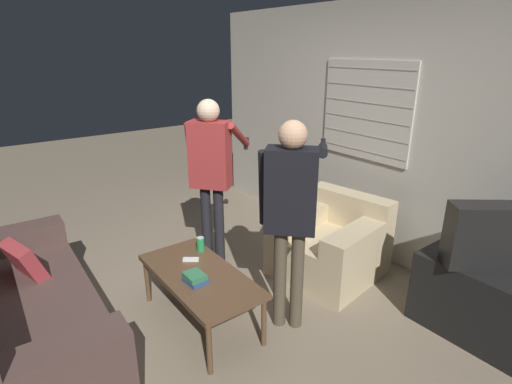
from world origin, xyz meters
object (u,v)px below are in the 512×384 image
object	(u,v)px
soda_can	(201,244)
spare_remote	(191,259)
tv	(493,236)
person_right_standing	(291,204)
book_stack	(195,278)
coffee_table	(200,278)
couch_blue	(25,316)
person_left_standing	(211,165)
armchair_beige	(331,244)

from	to	relation	value
soda_can	spare_remote	distance (m)	0.19
tv	person_right_standing	distance (m)	1.46
person_right_standing	tv	bearing A→B (deg)	5.53
person_right_standing	book_stack	bearing A→B (deg)	-162.14
soda_can	coffee_table	bearing A→B (deg)	-31.46
couch_blue	person_left_standing	size ratio (longest dim) A/B	1.22
tv	soda_can	world-z (taller)	tv
person_right_standing	soda_can	size ratio (longest dim) A/B	13.04
person_right_standing	soda_can	bearing A→B (deg)	161.47
couch_blue	book_stack	world-z (taller)	couch_blue
armchair_beige	spare_remote	distance (m)	1.40
couch_blue	coffee_table	world-z (taller)	couch_blue
person_left_standing	book_stack	distance (m)	1.20
spare_remote	soda_can	bearing A→B (deg)	162.21
couch_blue	coffee_table	bearing A→B (deg)	70.85
armchair_beige	person_left_standing	bearing A→B (deg)	36.34
spare_remote	armchair_beige	bearing A→B (deg)	115.13
couch_blue	tv	world-z (taller)	tv
armchair_beige	soda_can	size ratio (longest dim) A/B	8.23
couch_blue	soda_can	xyz separation A→B (m)	(0.12, 1.36, 0.20)
person_left_standing	spare_remote	size ratio (longest dim) A/B	13.09
armchair_beige	tv	bearing A→B (deg)	-178.65
tv	coffee_table	bearing A→B (deg)	-1.89
tv	spare_remote	size ratio (longest dim) A/B	4.92
person_right_standing	book_stack	xyz separation A→B (m)	(-0.34, -0.63, -0.56)
couch_blue	spare_remote	xyz separation A→B (m)	(0.22, 1.20, 0.14)
soda_can	spare_remote	bearing A→B (deg)	-55.33
couch_blue	spare_remote	size ratio (longest dim) A/B	16.01
couch_blue	book_stack	size ratio (longest dim) A/B	11.74
person_right_standing	person_left_standing	bearing A→B (deg)	135.07
coffee_table	person_left_standing	xyz separation A→B (m)	(-0.74, 0.57, 0.65)
armchair_beige	soda_can	bearing A→B (deg)	62.65
couch_blue	soda_can	world-z (taller)	couch_blue
couch_blue	coffee_table	distance (m)	1.24
soda_can	spare_remote	size ratio (longest dim) A/B	0.99
tv	person_left_standing	world-z (taller)	person_left_standing
coffee_table	spare_remote	xyz separation A→B (m)	(-0.21, 0.04, 0.05)
person_left_standing	person_right_standing	world-z (taller)	person_left_standing
couch_blue	coffee_table	size ratio (longest dim) A/B	1.81
book_stack	coffee_table	bearing A→B (deg)	136.53
tv	soda_can	distance (m)	2.26
tv	soda_can	xyz separation A→B (m)	(-1.70, -1.44, -0.32)
person_left_standing	soda_can	world-z (taller)	person_left_standing
armchair_beige	coffee_table	size ratio (longest dim) A/B	0.92
person_left_standing	tv	bearing A→B (deg)	-12.30
soda_can	spare_remote	world-z (taller)	soda_can
tv	person_left_standing	xyz separation A→B (m)	(-2.12, -1.06, 0.22)
coffee_table	person_left_standing	bearing A→B (deg)	142.15
couch_blue	person_left_standing	world-z (taller)	person_left_standing
couch_blue	person_left_standing	distance (m)	1.91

